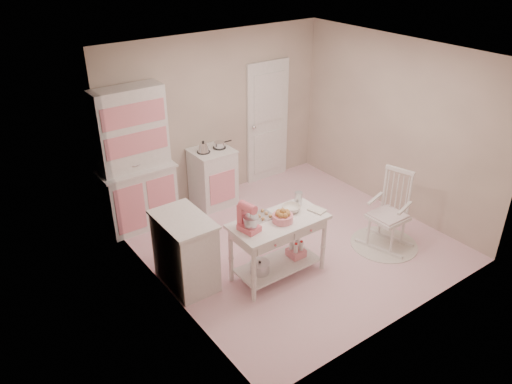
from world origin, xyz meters
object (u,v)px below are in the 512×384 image
Objects in this scene: stand_mixer at (249,218)px; bread_basket at (283,218)px; rocking_chair at (389,210)px; base_cabinet at (185,251)px; hutch at (135,161)px; stove at (213,177)px; work_table at (278,248)px.

stand_mixer is 0.46m from bread_basket.
base_cabinet is at bearing 145.52° from rocking_chair.
hutch is 3.53m from rocking_chair.
stove is 0.84× the size of rocking_chair.
rocking_chair is (2.49, -2.45, -0.49)m from hutch.
hutch is at bearing 177.61° from stove.
hutch is at bearing 119.48° from rocking_chair.
hutch is 2.37m from work_table.
base_cabinet is 2.76m from rocking_chair.
hutch reaches higher than stand_mixer.
work_table is 0.71m from stand_mixer.
hutch is 2.14m from stand_mixer.
stand_mixer is (-2.03, 0.37, 0.42)m from rocking_chair.
bread_basket is (0.44, -0.07, -0.12)m from stand_mixer.
hutch is 2.26× the size of base_cabinet.
stand_mixer reaches higher than base_cabinet.
hutch is 6.12× the size of stand_mixer.
rocking_chair is at bearing -12.13° from work_table.
rocking_chair is at bearing -44.50° from hutch.
work_table is at bearing 111.80° from bread_basket.
stove and base_cabinet have the same top height.
base_cabinet is at bearing 150.61° from bread_basket.
bread_basket is (-1.59, 0.30, 0.30)m from rocking_chair.
base_cabinet is at bearing 152.31° from work_table.
hutch is at bearing 85.55° from base_cabinet.
work_table is (-0.32, -2.05, -0.06)m from stove.
base_cabinet is 1.14m from work_table.
hutch is 1.68m from base_cabinet.
stove is 2.16m from bread_basket.
stove is 0.77× the size of work_table.
stand_mixer reaches higher than rocking_chair.
bread_basket is at bearing -67.27° from hutch.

